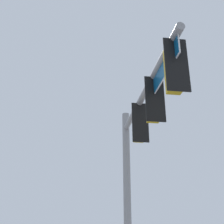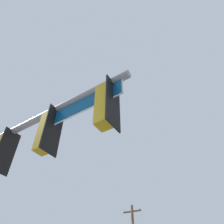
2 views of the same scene
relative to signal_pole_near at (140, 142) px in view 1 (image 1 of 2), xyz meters
name	(u,v)px [view 1 (image 1 of 2)]	position (x,y,z in m)	size (l,w,h in m)	color
signal_pole_near	(140,142)	(0.00, 0.00, 0.00)	(6.32, 0.90, 6.52)	gray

